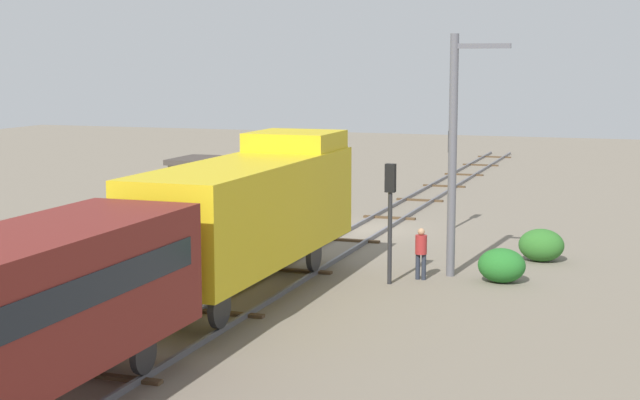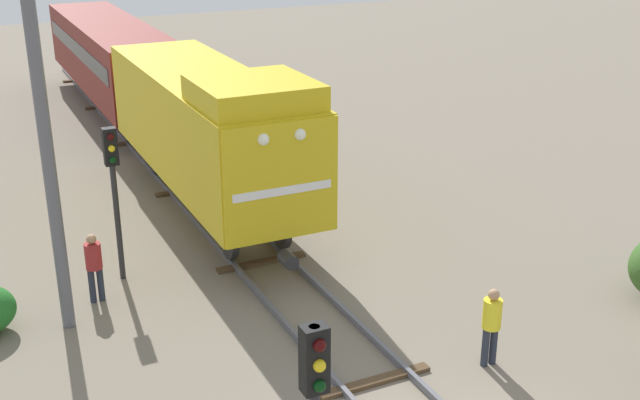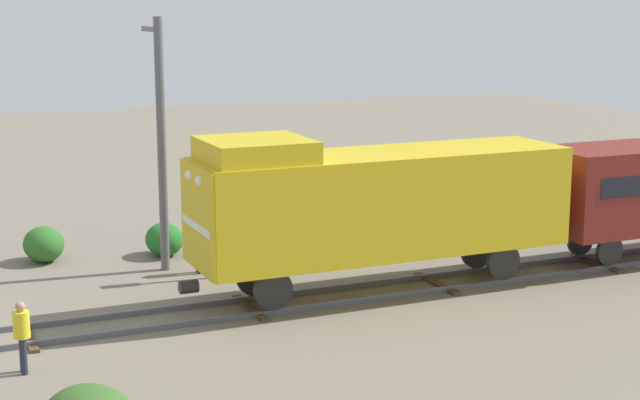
# 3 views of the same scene
# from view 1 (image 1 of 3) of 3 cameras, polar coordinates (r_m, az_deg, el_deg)

# --- Properties ---
(ground_plane) EXTENTS (107.22, 107.22, 0.00)m
(ground_plane) POSITION_cam_1_polar(r_m,az_deg,el_deg) (41.54, 2.99, -1.71)
(ground_plane) COLOR #756B5B
(railway_track) EXTENTS (2.40, 71.48, 0.16)m
(railway_track) POSITION_cam_1_polar(r_m,az_deg,el_deg) (41.53, 2.99, -1.61)
(railway_track) COLOR #595960
(railway_track) RESTS_ON ground
(locomotive) EXTENTS (2.90, 11.60, 4.60)m
(locomotive) POSITION_cam_1_polar(r_m,az_deg,el_deg) (29.16, -3.96, -0.39)
(locomotive) COLOR gold
(locomotive) RESTS_ON railway_track
(traffic_signal_near) EXTENTS (0.32, 0.34, 4.18)m
(traffic_signal_near) POSITION_cam_1_polar(r_m,az_deg,el_deg) (41.42, 7.69, 2.26)
(traffic_signal_near) COLOR #262628
(traffic_signal_near) RESTS_ON ground
(traffic_signal_mid) EXTENTS (0.32, 0.34, 3.86)m
(traffic_signal_mid) POSITION_cam_1_polar(r_m,az_deg,el_deg) (31.03, 4.11, -0.02)
(traffic_signal_mid) COLOR #262628
(traffic_signal_mid) RESTS_ON ground
(worker_near_track) EXTENTS (0.38, 0.38, 1.70)m
(worker_near_track) POSITION_cam_1_polar(r_m,az_deg,el_deg) (39.70, -1.36, -0.70)
(worker_near_track) COLOR #262B38
(worker_near_track) RESTS_ON ground
(worker_by_signal) EXTENTS (0.38, 0.38, 1.70)m
(worker_by_signal) POSITION_cam_1_polar(r_m,az_deg,el_deg) (32.01, 5.90, -2.88)
(worker_by_signal) COLOR #262B38
(worker_by_signal) RESTS_ON ground
(catenary_mast) EXTENTS (1.94, 0.28, 7.94)m
(catenary_mast) POSITION_cam_1_polar(r_m,az_deg,el_deg) (32.23, 7.83, 2.94)
(catenary_mast) COLOR #595960
(catenary_mast) RESTS_ON ground
(relay_hut) EXTENTS (3.50, 2.90, 2.74)m
(relay_hut) POSITION_cam_1_polar(r_m,az_deg,el_deg) (44.34, -6.20, 0.70)
(relay_hut) COLOR gray
(relay_hut) RESTS_ON ground
(bush_near) EXTENTS (1.60, 1.31, 1.17)m
(bush_near) POSITION_cam_1_polar(r_m,az_deg,el_deg) (35.67, 12.75, -2.58)
(bush_near) COLOR #2D6926
(bush_near) RESTS_ON ground
(bush_mid) EXTENTS (1.53, 1.25, 1.11)m
(bush_mid) POSITION_cam_1_polar(r_m,az_deg,el_deg) (32.05, 10.52, -3.76)
(bush_mid) COLOR #236A26
(bush_mid) RESTS_ON ground
(bush_far) EXTENTS (2.25, 1.84, 1.64)m
(bush_far) POSITION_cam_1_polar(r_m,az_deg,el_deg) (41.59, -8.81, -0.64)
(bush_far) COLOR #375F26
(bush_far) RESTS_ON ground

